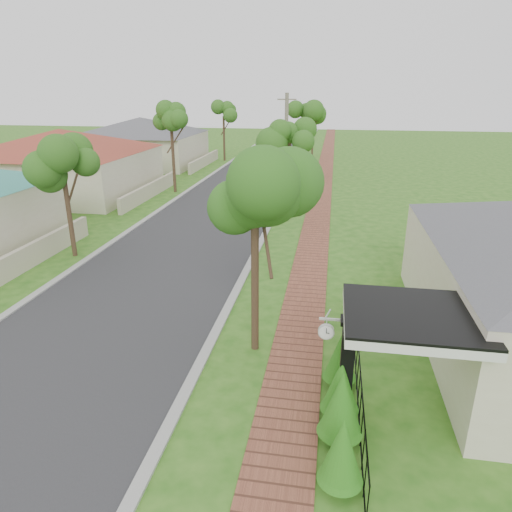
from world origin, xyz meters
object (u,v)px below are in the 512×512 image
Objects in this scene: parked_car_white at (287,154)px; near_tree at (255,203)px; parked_car_red at (281,170)px; utility_pole at (286,149)px; porch_post at (346,373)px; station_clock at (327,331)px.

near_tree reaches higher than parked_car_white.
parked_car_red reaches higher than parked_car_white.
parked_car_red is at bearing 95.06° from near_tree.
utility_pole is (-1.11, 18.50, -0.84)m from near_tree.
porch_post is at bearing -83.00° from parked_car_red.
porch_post is 4.83m from near_tree.
parked_car_white is at bearing 97.79° from porch_post.
porch_post is at bearing -39.33° from station_clock.
parked_car_white is 0.73× the size of near_tree.
utility_pole is at bearing -84.01° from parked_car_red.
parked_car_white is 6.20× the size of station_clock.
station_clock is at bearing 140.67° from porch_post.
porch_post reaches higher than parked_car_white.
near_tree is at bearing 135.40° from porch_post.
near_tree is 8.54× the size of station_clock.
near_tree is 0.79× the size of utility_pole.
parked_car_white is at bearing 95.55° from utility_pole.
utility_pole reaches higher than porch_post.
porch_post is at bearing -44.60° from near_tree.
utility_pole reaches higher than parked_car_white.
station_clock is at bearing -45.73° from near_tree.
porch_post is 21.45m from utility_pole.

